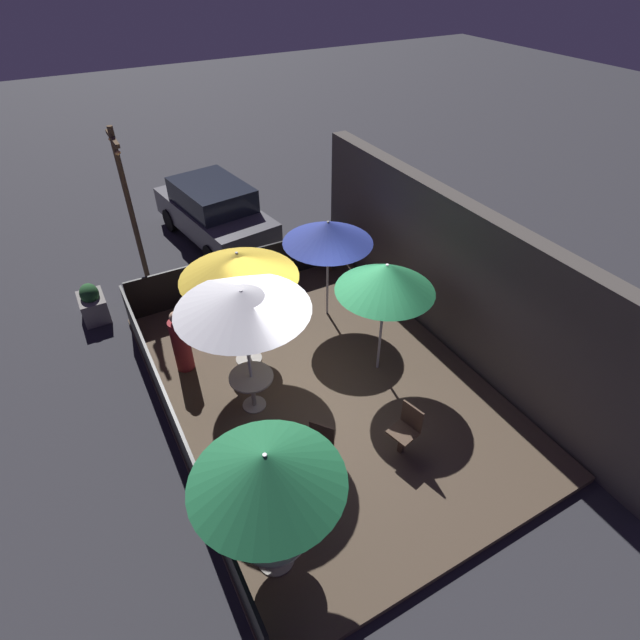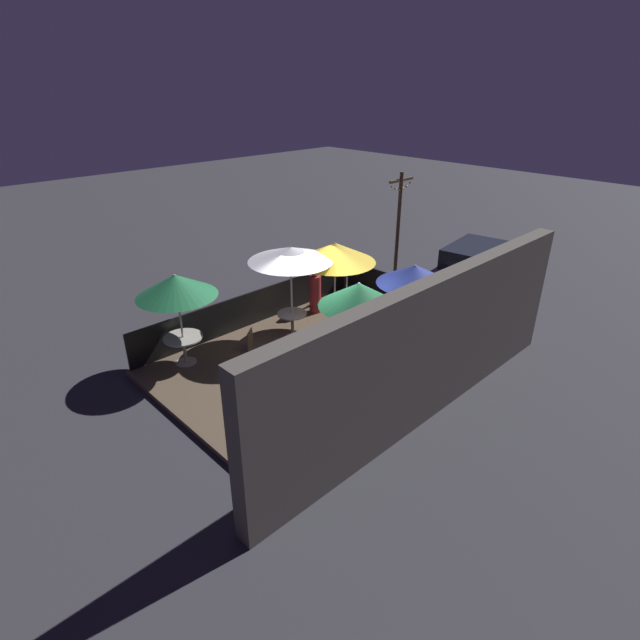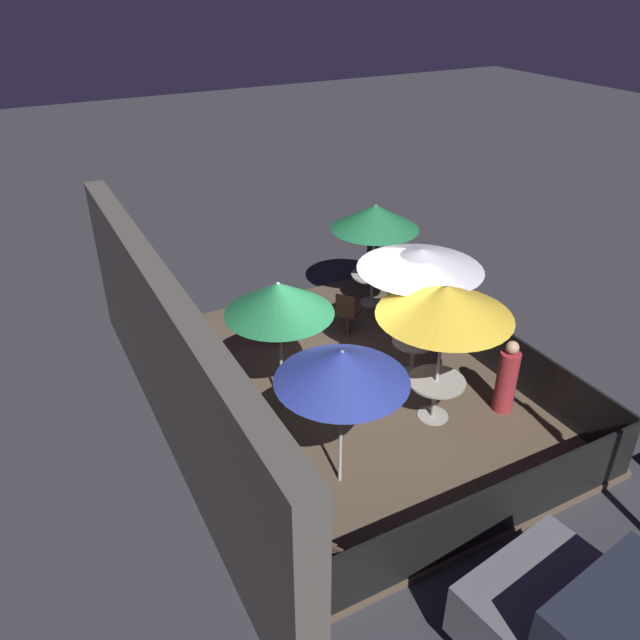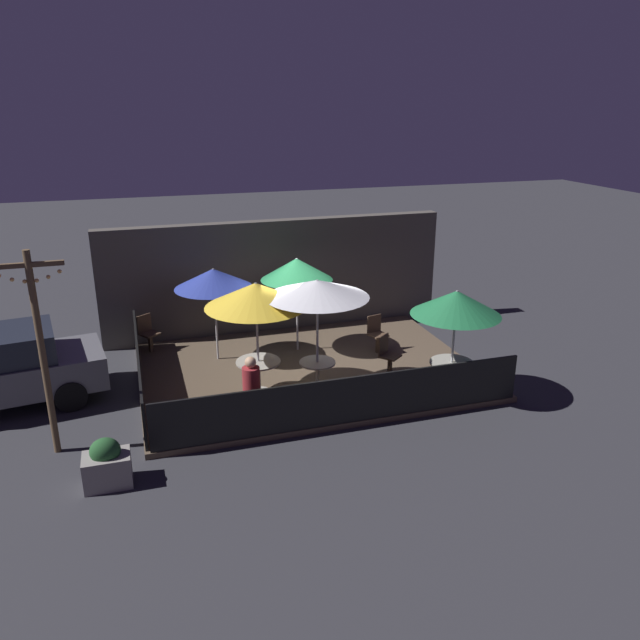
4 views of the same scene
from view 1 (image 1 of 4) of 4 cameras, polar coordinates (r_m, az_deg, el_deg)
The scene contains 20 objects.
ground_plane at distance 9.48m, azimuth 0.25°, elevation -7.99°, with size 60.00×60.00×0.00m, color #2D2D33.
patio_deck at distance 9.44m, azimuth 0.26°, elevation -7.74°, with size 7.59×5.52×0.12m.
building_wall at distance 9.97m, azimuth 15.52°, elevation 4.47°, with size 9.19×0.36×3.06m.
fence_front at distance 8.49m, azimuth -16.29°, elevation -11.26°, with size 7.39×0.05×0.95m.
fence_side_left at distance 11.80m, azimuth -8.65°, elevation 5.73°, with size 0.05×5.32×0.95m.
patio_umbrella_0 at distance 8.71m, azimuth -9.37°, elevation 6.21°, with size 2.10×2.10×2.43m.
patio_umbrella_1 at distance 7.60m, azimuth -8.91°, elevation 2.24°, with size 2.12×2.12×2.50m.
patio_umbrella_2 at distance 5.79m, azimuth -6.17°, elevation -16.56°, with size 1.85×1.85×2.27m.
patio_umbrella_3 at distance 9.99m, azimuth 0.91°, elevation 10.01°, with size 1.82×1.82×2.24m.
patio_umbrella_4 at distance 8.53m, azimuth 7.54°, elevation 4.81°, with size 1.74×1.74×2.34m.
dining_table_0 at distance 9.64m, azimuth -8.41°, elevation -1.86°, with size 0.94×0.94×0.73m.
dining_table_1 at distance 8.73m, azimuth -7.80°, elevation -7.12°, with size 0.76×0.76×0.72m.
dining_table_2 at distance 7.02m, azimuth -5.31°, elevation -23.42°, with size 0.93×0.93×0.70m.
patio_chair_0 at distance 7.78m, azimuth -0.14°, elevation -14.54°, with size 0.56×0.56×0.96m.
patio_chair_1 at distance 12.34m, azimuth 1.31°, elevation 7.91°, with size 0.56×0.56×0.93m.
patio_chair_2 at distance 8.16m, azimuth 9.81°, elevation -12.14°, with size 0.48×0.48×0.93m.
patron_0 at distance 9.70m, azimuth -15.60°, elevation -2.56°, with size 0.44×0.44×1.33m.
planter_box at distance 12.01m, azimuth -24.55°, elevation 1.74°, with size 0.76×0.53×0.86m.
light_post at distance 12.07m, azimuth -21.02°, elevation 12.47°, with size 1.10×0.12×3.73m.
parked_car_0 at distance 14.05m, azimuth -12.00°, elevation 12.07°, with size 4.28×2.27×1.62m.
Camera 1 is at (5.74, -3.21, 6.83)m, focal length 28.00 mm.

